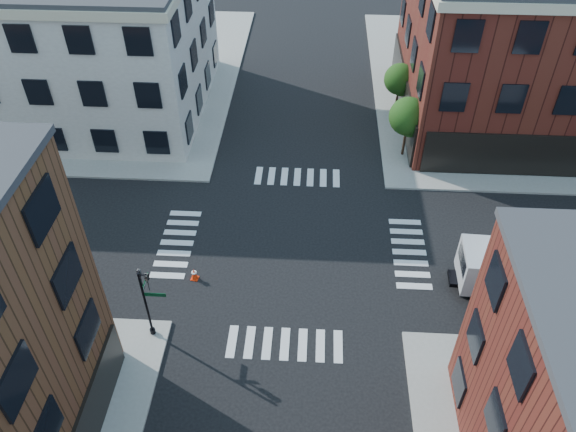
# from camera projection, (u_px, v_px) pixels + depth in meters

# --- Properties ---
(ground) EXTENTS (120.00, 120.00, 0.00)m
(ground) POSITION_uv_depth(u_px,v_px,m) (292.00, 247.00, 33.71)
(ground) COLOR black
(ground) RESTS_ON ground
(sidewalk_ne) EXTENTS (30.00, 30.00, 0.15)m
(sidewalk_ne) POSITION_uv_depth(u_px,v_px,m) (547.00, 87.00, 48.50)
(sidewalk_ne) COLOR gray
(sidewalk_ne) RESTS_ON ground
(sidewalk_nw) EXTENTS (30.00, 30.00, 0.15)m
(sidewalk_nw) POSITION_uv_depth(u_px,v_px,m) (71.00, 74.00, 50.32)
(sidewalk_nw) COLOR gray
(sidewalk_nw) RESTS_ON ground
(building_nw) EXTENTS (22.00, 16.00, 11.00)m
(building_nw) POSITION_uv_depth(u_px,v_px,m) (56.00, 40.00, 42.91)
(building_nw) COLOR #B8B3A8
(building_nw) RESTS_ON ground
(tree_near) EXTENTS (2.69, 2.69, 4.49)m
(tree_near) POSITION_uv_depth(u_px,v_px,m) (409.00, 118.00, 38.78)
(tree_near) COLOR black
(tree_near) RESTS_ON ground
(tree_far) EXTENTS (2.43, 2.43, 4.07)m
(tree_far) POSITION_uv_depth(u_px,v_px,m) (400.00, 81.00, 43.47)
(tree_far) COLOR black
(tree_far) RESTS_ON ground
(signal_pole) EXTENTS (1.29, 1.24, 4.60)m
(signal_pole) POSITION_uv_depth(u_px,v_px,m) (146.00, 296.00, 27.11)
(signal_pole) COLOR black
(signal_pole) RESTS_ON ground
(box_truck) EXTENTS (8.87, 3.01, 3.97)m
(box_truck) POSITION_uv_depth(u_px,v_px,m) (548.00, 266.00, 29.74)
(box_truck) COLOR white
(box_truck) RESTS_ON ground
(traffic_cone) EXTENTS (0.47, 0.47, 0.76)m
(traffic_cone) POSITION_uv_depth(u_px,v_px,m) (194.00, 274.00, 31.58)
(traffic_cone) COLOR #F82F0B
(traffic_cone) RESTS_ON ground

